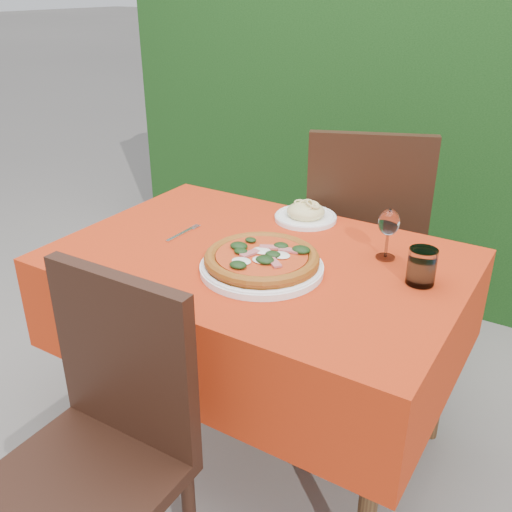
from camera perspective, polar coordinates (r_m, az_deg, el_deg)
The scene contains 10 objects.
ground at distance 2.22m, azimuth 0.25°, elevation -17.52°, with size 60.00×60.00×0.00m, color #605A57.
hedge at distance 3.11m, azimuth 15.85°, elevation 13.55°, with size 3.20×0.55×1.78m.
dining_table at distance 1.86m, azimuth 0.29°, elevation -4.04°, with size 1.26×0.86×0.75m.
chair_near at distance 1.49m, azimuth -15.22°, elevation -17.02°, with size 0.42×0.42×0.93m.
chair_far at distance 2.39m, azimuth 10.76°, elevation 2.26°, with size 0.61×0.61×1.03m.
pizza_plate at distance 1.68m, azimuth 0.58°, elevation -0.54°, with size 0.37×0.37×0.07m.
pasta_plate at distance 2.06m, azimuth 4.99°, elevation 4.21°, with size 0.22×0.22×0.06m.
water_glass at distance 1.67m, azimuth 16.21°, elevation -1.20°, with size 0.08×0.08×0.11m.
wine_glass at distance 1.77m, azimuth 13.14°, elevation 3.10°, with size 0.07×0.07×0.16m.
fork at distance 1.95m, azimuth -7.62°, elevation 2.13°, with size 0.02×0.18×0.00m, color silver.
Camera 1 is at (0.84, -1.38, 1.52)m, focal length 40.00 mm.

